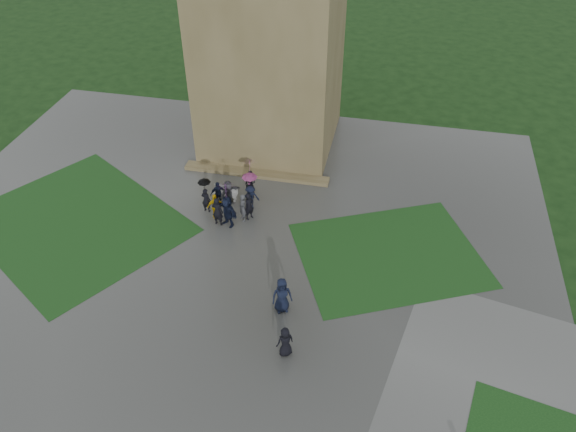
% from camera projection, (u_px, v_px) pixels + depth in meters
% --- Properties ---
extents(ground, '(120.00, 120.00, 0.00)m').
position_uv_depth(ground, '(200.00, 300.00, 26.41)').
color(ground, black).
extents(plaza, '(34.00, 34.00, 0.02)m').
position_uv_depth(plaza, '(213.00, 271.00, 27.93)').
color(plaza, '#383836').
rests_on(plaza, ground).
extents(lawn_inset_left, '(14.10, 13.46, 0.01)m').
position_uv_depth(lawn_inset_left, '(77.00, 223.00, 30.83)').
color(lawn_inset_left, '#133613').
rests_on(lawn_inset_left, plaza).
extents(lawn_inset_right, '(11.12, 10.15, 0.01)m').
position_uv_depth(lawn_inset_right, '(389.00, 255.00, 28.83)').
color(lawn_inset_right, '#133613').
rests_on(lawn_inset_right, plaza).
extents(tower, '(8.00, 8.00, 18.00)m').
position_uv_depth(tower, '(270.00, 3.00, 32.24)').
color(tower, brown).
rests_on(tower, ground).
extents(tower_plinth, '(9.00, 0.80, 0.22)m').
position_uv_depth(tower_plinth, '(256.00, 173.00, 34.42)').
color(tower_plinth, brown).
rests_on(tower_plinth, plaza).
extents(bench, '(1.45, 0.54, 0.83)m').
position_uv_depth(bench, '(225.00, 193.00, 32.30)').
color(bench, '#A1A19D').
rests_on(bench, plaza).
extents(visitor_cluster, '(3.24, 3.83, 2.68)m').
position_uv_depth(visitor_cluster, '(231.00, 197.00, 30.78)').
color(visitor_cluster, black).
rests_on(visitor_cluster, plaza).
extents(pedestrian_mid, '(1.10, 0.95, 1.88)m').
position_uv_depth(pedestrian_mid, '(282.00, 295.00, 25.34)').
color(pedestrian_mid, black).
rests_on(pedestrian_mid, plaza).
extents(pedestrian_near, '(0.91, 0.85, 1.54)m').
position_uv_depth(pedestrian_near, '(285.00, 342.00, 23.51)').
color(pedestrian_near, black).
rests_on(pedestrian_near, plaza).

